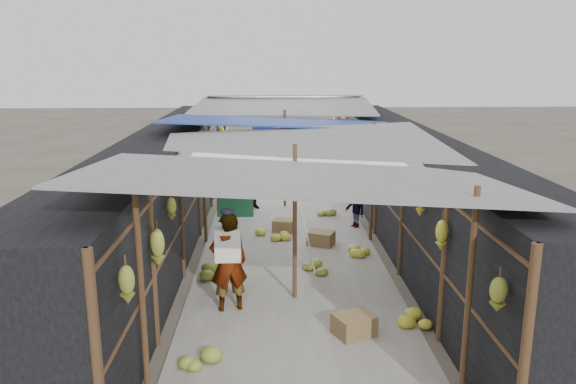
{
  "coord_description": "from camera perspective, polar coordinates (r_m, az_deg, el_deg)",
  "views": [
    {
      "loc": [
        -0.39,
        -5.71,
        3.92
      ],
      "look_at": [
        -0.03,
        5.42,
        1.25
      ],
      "focal_mm": 35.0,
      "sensor_mm": 36.0,
      "label": 1
    }
  ],
  "objects": [
    {
      "name": "vendor_elderly",
      "position": [
        8.87,
        -6.07,
        -7.13
      ],
      "size": [
        0.67,
        0.53,
        1.61
      ],
      "primitive_type": "imported",
      "rotation": [
        0.0,
        0.0,
        3.41
      ],
      "color": "white",
      "rests_on": "ground"
    },
    {
      "name": "crate_near",
      "position": [
        8.36,
        6.72,
        -13.33
      ],
      "size": [
        0.67,
        0.62,
        0.33
      ],
      "primitive_type": "cube",
      "rotation": [
        0.0,
        0.0,
        0.44
      ],
      "color": "olive",
      "rests_on": "ground"
    },
    {
      "name": "aisle_slab",
      "position": [
        12.82,
        -0.02,
        -4.27
      ],
      "size": [
        3.6,
        16.0,
        0.02
      ],
      "primitive_type": "cube",
      "color": "#9E998E",
      "rests_on": "ground"
    },
    {
      "name": "crate_back",
      "position": [
        12.95,
        -0.46,
        -3.45
      ],
      "size": [
        0.55,
        0.48,
        0.3
      ],
      "primitive_type": "cube",
      "rotation": [
        0.0,
        0.0,
        -0.24
      ],
      "color": "olive",
      "rests_on": "ground"
    },
    {
      "name": "stall_left",
      "position": [
        12.73,
        -12.26,
        0.6
      ],
      "size": [
        1.4,
        15.0,
        2.3
      ],
      "primitive_type": "cube",
      "color": "black",
      "rests_on": "ground"
    },
    {
      "name": "stall_right",
      "position": [
        12.89,
        12.06,
        0.78
      ],
      "size": [
        1.4,
        15.0,
        2.3
      ],
      "primitive_type": "cube",
      "color": "black",
      "rests_on": "ground"
    },
    {
      "name": "black_basin",
      "position": [
        16.01,
        5.7,
        -0.45
      ],
      "size": [
        0.54,
        0.54,
        0.16
      ],
      "primitive_type": "cylinder",
      "color": "black",
      "rests_on": "ground"
    },
    {
      "name": "vendor_seated",
      "position": [
        13.27,
        6.81,
        -1.49
      ],
      "size": [
        0.64,
        0.76,
        1.03
      ],
      "primitive_type": "imported",
      "rotation": [
        0.0,
        0.0,
        -1.1
      ],
      "color": "#46413C",
      "rests_on": "ground"
    },
    {
      "name": "hanging_bananas",
      "position": [
        12.35,
        -0.43,
        3.06
      ],
      "size": [
        3.95,
        14.21,
        0.85
      ],
      "color": "olive",
      "rests_on": "ground"
    },
    {
      "name": "floor_bananas",
      "position": [
        12.93,
        -0.87,
        -3.46
      ],
      "size": [
        4.02,
        10.22,
        0.34
      ],
      "color": "gold",
      "rests_on": "ground"
    },
    {
      "name": "market_canopy",
      "position": [
        12.65,
        0.03,
        6.62
      ],
      "size": [
        5.62,
        15.2,
        2.77
      ],
      "color": "brown",
      "rests_on": "ground"
    },
    {
      "name": "crate_mid",
      "position": [
        12.05,
        3.38,
        -4.74
      ],
      "size": [
        0.64,
        0.59,
        0.31
      ],
      "primitive_type": "cube",
      "rotation": [
        0.0,
        0.0,
        -0.43
      ],
      "color": "olive",
      "rests_on": "ground"
    },
    {
      "name": "shopper_blue",
      "position": [
        14.79,
        -3.86,
        1.61
      ],
      "size": [
        0.99,
        0.85,
        1.77
      ],
      "primitive_type": "imported",
      "rotation": [
        0.0,
        0.0,
        -0.24
      ],
      "color": "#1F469E",
      "rests_on": "ground"
    }
  ]
}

